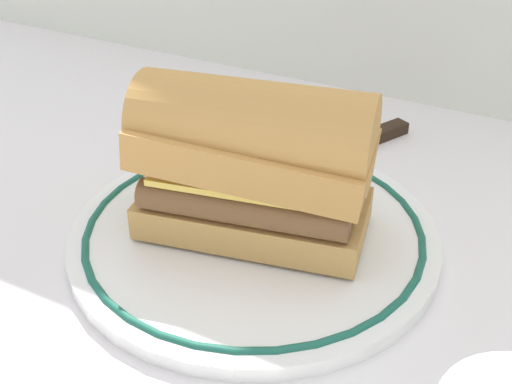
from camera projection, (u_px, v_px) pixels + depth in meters
ground_plane at (278, 249)px, 0.52m from camera, size 1.50×1.50×0.00m
plate at (256, 231)px, 0.52m from camera, size 0.29×0.29×0.01m
sausage_sandwich at (256, 158)px, 0.49m from camera, size 0.19×0.12×0.12m
butter_knife at (356, 144)px, 0.65m from camera, size 0.09×0.15×0.01m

